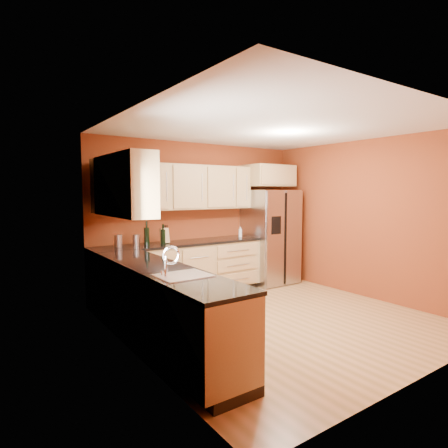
{
  "coord_description": "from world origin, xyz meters",
  "views": [
    {
      "loc": [
        -3.43,
        -3.72,
        1.75
      ],
      "look_at": [
        -0.23,
        0.9,
        1.26
      ],
      "focal_mm": 30.0,
      "sensor_mm": 36.0,
      "label": 1
    }
  ],
  "objects_px": {
    "refrigerator": "(270,237)",
    "canister_left": "(118,241)",
    "soap_dispenser": "(240,232)",
    "wine_bottle_a": "(163,234)",
    "knife_block": "(164,236)"
  },
  "relations": [
    {
      "from": "refrigerator",
      "to": "knife_block",
      "type": "relative_size",
      "value": 7.38
    },
    {
      "from": "refrigerator",
      "to": "wine_bottle_a",
      "type": "xyz_separation_m",
      "value": [
        -2.22,
        0.05,
        0.19
      ]
    },
    {
      "from": "wine_bottle_a",
      "to": "soap_dispenser",
      "type": "distance_m",
      "value": 1.56
    },
    {
      "from": "canister_left",
      "to": "soap_dispenser",
      "type": "bearing_deg",
      "value": -0.92
    },
    {
      "from": "canister_left",
      "to": "knife_block",
      "type": "distance_m",
      "value": 0.76
    },
    {
      "from": "refrigerator",
      "to": "knife_block",
      "type": "height_order",
      "value": "refrigerator"
    },
    {
      "from": "knife_block",
      "to": "refrigerator",
      "type": "bearing_deg",
      "value": 1.42
    },
    {
      "from": "canister_left",
      "to": "soap_dispenser",
      "type": "relative_size",
      "value": 1.01
    },
    {
      "from": "soap_dispenser",
      "to": "wine_bottle_a",
      "type": "bearing_deg",
      "value": -179.06
    },
    {
      "from": "refrigerator",
      "to": "canister_left",
      "type": "bearing_deg",
      "value": 177.88
    },
    {
      "from": "canister_left",
      "to": "wine_bottle_a",
      "type": "relative_size",
      "value": 0.59
    },
    {
      "from": "wine_bottle_a",
      "to": "refrigerator",
      "type": "bearing_deg",
      "value": -1.2
    },
    {
      "from": "canister_left",
      "to": "knife_block",
      "type": "height_order",
      "value": "knife_block"
    },
    {
      "from": "soap_dispenser",
      "to": "refrigerator",
      "type": "bearing_deg",
      "value": -6.2
    },
    {
      "from": "refrigerator",
      "to": "canister_left",
      "type": "relative_size",
      "value": 9.45
    }
  ]
}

